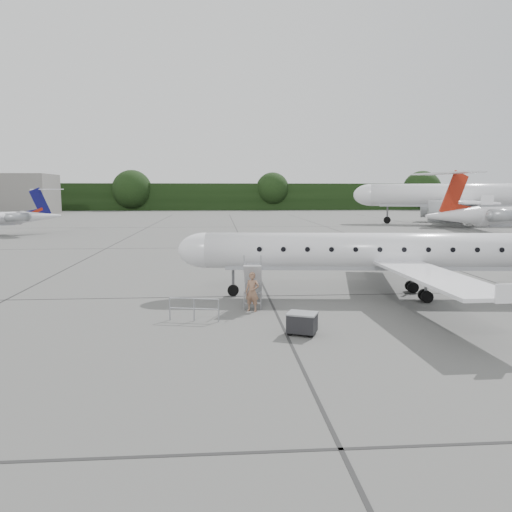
{
  "coord_description": "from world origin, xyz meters",
  "views": [
    {
      "loc": [
        -7.64,
        -21.94,
        5.66
      ],
      "look_at": [
        -5.7,
        3.84,
        2.3
      ],
      "focal_mm": 35.0,
      "sensor_mm": 36.0,
      "label": 1
    }
  ],
  "objects": [
    {
      "name": "ground",
      "position": [
        0.0,
        0.0,
        0.0
      ],
      "size": [
        320.0,
        320.0,
        0.0
      ],
      "primitive_type": "plane",
      "color": "#5A5A58",
      "rests_on": "ground"
    },
    {
      "name": "treeline",
      "position": [
        0.0,
        130.0,
        4.0
      ],
      "size": [
        260.0,
        4.0,
        8.0
      ],
      "primitive_type": "cube",
      "color": "black",
      "rests_on": "ground"
    },
    {
      "name": "main_regional_jet",
      "position": [
        2.13,
        3.86,
        3.45
      ],
      "size": [
        28.73,
        21.99,
        6.9
      ],
      "primitive_type": null,
      "rotation": [
        0.0,
        0.0,
        -0.1
      ],
      "color": "silver",
      "rests_on": "ground"
    },
    {
      "name": "airstair",
      "position": [
        -5.95,
        2.49,
        1.08
      ],
      "size": [
        1.08,
        2.41,
        2.16
      ],
      "primitive_type": null,
      "rotation": [
        0.0,
        0.0,
        -0.1
      ],
      "color": "silver",
      "rests_on": "ground"
    },
    {
      "name": "passenger",
      "position": [
        -6.08,
        1.18,
        0.94
      ],
      "size": [
        0.8,
        0.68,
        1.87
      ],
      "primitive_type": "imported",
      "rotation": [
        0.0,
        0.0,
        -0.4
      ],
      "color": "#89624A",
      "rests_on": "ground"
    },
    {
      "name": "safety_railing",
      "position": [
        -8.75,
        -0.41,
        0.5
      ],
      "size": [
        2.17,
        0.53,
        1.0
      ],
      "primitive_type": null,
      "rotation": [
        0.0,
        0.0,
        -0.21
      ],
      "color": "gray",
      "rests_on": "ground"
    },
    {
      "name": "baggage_cart",
      "position": [
        -4.37,
        -2.86,
        0.47
      ],
      "size": [
        1.35,
        1.24,
        0.95
      ],
      "primitive_type": null,
      "rotation": [
        0.0,
        0.0,
        -0.4
      ],
      "color": "black",
      "rests_on": "ground"
    },
    {
      "name": "bg_narrowbody",
      "position": [
        33.61,
        60.34,
        6.92
      ],
      "size": [
        45.34,
        38.48,
        13.85
      ],
      "primitive_type": null,
      "rotation": [
        0.0,
        0.0,
        -0.32
      ],
      "color": "silver",
      "rests_on": "ground"
    }
  ]
}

